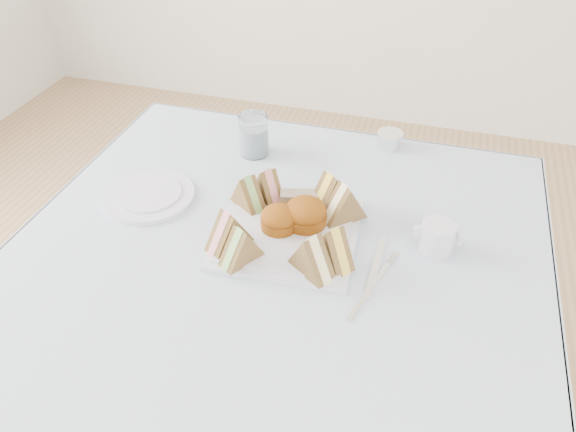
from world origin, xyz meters
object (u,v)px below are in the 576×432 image
(table, at_px, (276,377))
(creamer_jug, at_px, (437,237))
(serving_plate, at_px, (288,234))
(water_glass, at_px, (254,135))

(table, relative_size, creamer_jug, 13.81)
(table, xyz_separation_m, serving_plate, (0.01, 0.06, 0.38))
(table, height_order, serving_plate, serving_plate)
(serving_plate, xyz_separation_m, creamer_jug, (0.28, 0.04, 0.02))
(serving_plate, bearing_deg, table, -103.21)
(table, height_order, water_glass, water_glass)
(table, relative_size, water_glass, 8.96)
(table, distance_m, creamer_jug, 0.51)
(water_glass, distance_m, creamer_jug, 0.50)
(table, bearing_deg, creamer_jug, 20.40)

